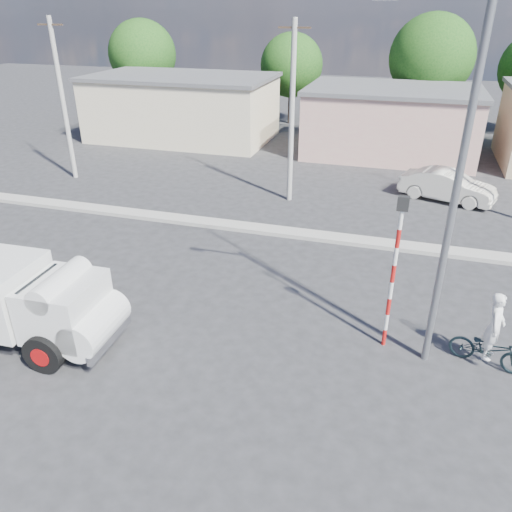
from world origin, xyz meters
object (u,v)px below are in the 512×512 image
(truck, at_px, (14,299))
(cyclist, at_px, (492,336))
(streetlight, at_px, (451,179))
(bicycle, at_px, (489,349))
(traffic_pole, at_px, (395,262))
(car_cream, at_px, (447,186))

(truck, xyz_separation_m, cyclist, (12.38, 2.56, -0.39))
(streetlight, bearing_deg, bicycle, 5.50)
(truck, relative_size, cyclist, 3.15)
(streetlight, bearing_deg, traffic_pole, 162.27)
(truck, bearing_deg, bicycle, 9.70)
(bicycle, distance_m, car_cream, 12.75)
(cyclist, xyz_separation_m, car_cream, (-0.58, 12.73, -0.21))
(traffic_pole, bearing_deg, streetlight, -17.73)
(cyclist, distance_m, streetlight, 4.37)
(truck, relative_size, bicycle, 3.03)
(cyclist, bearing_deg, bicycle, 0.00)
(traffic_pole, height_order, streetlight, streetlight)
(car_cream, bearing_deg, bicycle, -159.47)
(truck, bearing_deg, car_cream, 50.36)
(car_cream, bearing_deg, traffic_pole, -171.26)
(cyclist, relative_size, traffic_pole, 0.43)
(car_cream, height_order, traffic_pole, traffic_pole)
(truck, height_order, traffic_pole, traffic_pole)
(bicycle, relative_size, streetlight, 0.21)
(bicycle, xyz_separation_m, car_cream, (-0.58, 12.73, 0.21))
(cyclist, bearing_deg, car_cream, 17.76)
(bicycle, relative_size, cyclist, 1.04)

